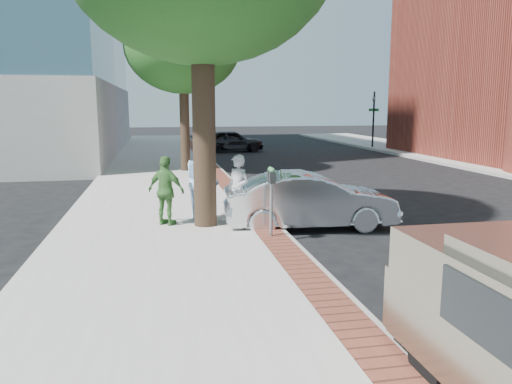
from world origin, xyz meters
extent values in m
plane|color=black|center=(0.00, 0.00, 0.00)|extent=(120.00, 120.00, 0.00)
cube|color=#9E9991|center=(-1.50, 8.00, 0.07)|extent=(5.00, 60.00, 0.15)
cube|color=brown|center=(0.70, 8.00, 0.15)|extent=(0.60, 60.00, 0.01)
cube|color=gray|center=(1.05, 8.00, 0.07)|extent=(0.10, 60.00, 0.15)
cylinder|color=black|center=(0.90, 22.00, 1.90)|extent=(0.12, 0.12, 3.80)
imported|color=black|center=(0.90, 22.00, 3.00)|extent=(0.18, 0.15, 0.90)
cube|color=#1E7238|center=(0.90, 22.00, 2.60)|extent=(0.70, 0.03, 0.18)
cylinder|color=black|center=(12.50, 22.00, 1.90)|extent=(0.12, 0.12, 3.80)
imported|color=black|center=(12.50, 22.00, 3.00)|extent=(0.18, 0.15, 0.90)
cube|color=#1E7238|center=(12.50, 22.00, 2.60)|extent=(0.70, 0.03, 0.18)
cylinder|color=black|center=(-0.60, 1.90, 2.35)|extent=(0.52, 0.52, 4.40)
cylinder|color=black|center=(-0.50, 12.00, 2.08)|extent=(0.40, 0.40, 3.85)
ellipsoid|color=#164E1C|center=(-0.50, 12.00, 5.32)|extent=(4.80, 4.80, 3.94)
cylinder|color=gray|center=(0.66, 0.59, 0.72)|extent=(0.07, 0.07, 1.15)
cube|color=#2D3030|center=(0.66, 0.50, 1.42)|extent=(0.12, 0.14, 0.24)
cube|color=#2D3030|center=(0.66, 0.68, 1.42)|extent=(0.12, 0.14, 0.24)
sphere|color=#3F8C4C|center=(0.66, 0.50, 1.57)|extent=(0.11, 0.11, 0.11)
sphere|color=#3F8C4C|center=(0.66, 0.68, 1.57)|extent=(0.11, 0.11, 0.11)
imported|color=#B0B1B5|center=(0.13, 1.72, 0.97)|extent=(0.68, 0.71, 1.63)
imported|color=#9DC6F2|center=(-0.61, 2.49, 1.12)|extent=(0.97, 1.11, 1.94)
imported|color=#46813A|center=(-1.48, 2.08, 0.95)|extent=(0.99, 0.85, 1.60)
imported|color=silver|center=(1.85, 1.71, 0.66)|extent=(4.12, 1.69, 1.33)
imported|color=black|center=(2.91, 21.82, 0.69)|extent=(4.14, 1.87, 1.38)
cube|color=gray|center=(1.80, -4.58, 0.66)|extent=(1.70, 0.83, 0.74)
cylinder|color=black|center=(1.04, -5.09, 0.29)|extent=(0.20, 0.59, 0.59)
cube|color=black|center=(0.92, -6.33, 1.20)|extent=(0.02, 1.84, 0.51)
cube|color=black|center=(1.80, -4.17, 0.97)|extent=(1.47, 0.02, 0.37)
camera|label=1|loc=(-1.62, -9.38, 2.88)|focal=35.00mm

